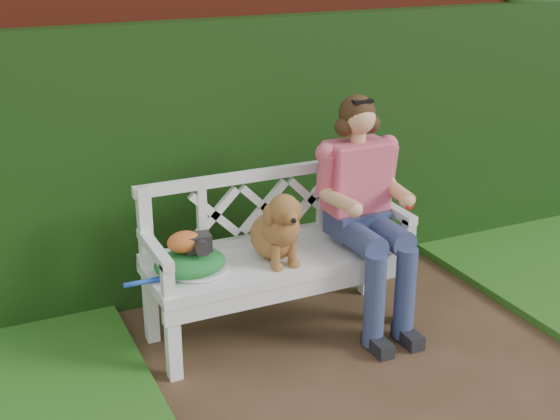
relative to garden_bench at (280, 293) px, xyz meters
name	(u,v)px	position (x,y,z in m)	size (l,w,h in m)	color
ground	(417,411)	(0.28, -0.98, -0.24)	(60.00, 60.00, 0.00)	#3C2918
brick_wall	(259,107)	(0.28, 0.92, 0.86)	(10.00, 0.30, 2.20)	maroon
ivy_hedge	(273,153)	(0.28, 0.70, 0.61)	(10.00, 0.18, 1.70)	#153309
garden_bench	(280,293)	(0.00, 0.00, 0.00)	(1.58, 0.60, 0.48)	white
seated_woman	(359,216)	(0.49, -0.02, 0.40)	(0.54, 0.72, 1.28)	#EF344A
dog	(276,224)	(-0.04, -0.04, 0.45)	(0.28, 0.38, 0.42)	#9A5126
tennis_racket	(195,272)	(-0.51, -0.03, 0.25)	(0.59, 0.25, 0.03)	silver
green_bag	(190,262)	(-0.53, -0.02, 0.31)	(0.38, 0.30, 0.13)	#1D6D13
camera_item	(198,242)	(-0.49, -0.03, 0.42)	(0.14, 0.10, 0.09)	black
baseball_glove	(184,242)	(-0.56, -0.02, 0.43)	(0.18, 0.13, 0.11)	#BA5522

